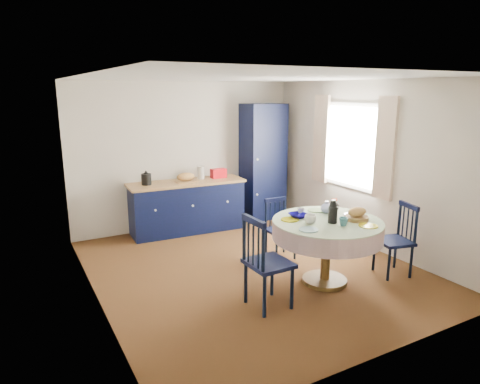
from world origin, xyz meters
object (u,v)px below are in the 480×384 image
at_px(mug_a, 310,219).
at_px(cobalt_bowl, 298,216).
at_px(dining_table, 327,230).
at_px(chair_far, 279,228).
at_px(chair_right, 397,239).
at_px(kitchen_counter, 187,206).
at_px(mug_b, 344,222).
at_px(mug_d, 301,212).
at_px(chair_left, 265,262).
at_px(mug_c, 334,207).
at_px(pantry_cabinet, 263,162).

bearing_deg(mug_a, cobalt_bowl, 86.90).
xyz_separation_m(dining_table, mug_a, (-0.27, 0.01, 0.18)).
relative_size(chair_far, chair_right, 0.90).
distance_m(kitchen_counter, mug_b, 3.08).
relative_size(chair_far, mug_d, 8.82).
relative_size(chair_left, chair_right, 1.12).
height_order(dining_table, chair_left, dining_table).
xyz_separation_m(chair_right, mug_c, (-0.61, 0.52, 0.38)).
bearing_deg(dining_table, mug_d, 112.98).
bearing_deg(mug_c, kitchen_counter, 114.29).
xyz_separation_m(pantry_cabinet, chair_right, (0.15, -3.04, -0.58)).
height_order(chair_left, mug_a, chair_left).
distance_m(chair_right, mug_d, 1.31).
relative_size(chair_right, mug_d, 9.80).
xyz_separation_m(chair_far, mug_d, (-0.12, -0.64, 0.42)).
bearing_deg(dining_table, mug_a, 178.43).
xyz_separation_m(chair_right, mug_b, (-0.94, -0.02, 0.38)).
distance_m(dining_table, mug_c, 0.48).
bearing_deg(pantry_cabinet, mug_c, -101.62).
relative_size(chair_left, cobalt_bowl, 4.72).
distance_m(mug_a, mug_b, 0.38).
bearing_deg(pantry_cabinet, cobalt_bowl, -113.89).
height_order(pantry_cabinet, chair_right, pantry_cabinet).
xyz_separation_m(pantry_cabinet, mug_b, (-0.79, -3.06, -0.20)).
height_order(dining_table, chair_right, dining_table).
relative_size(chair_right, mug_c, 7.79).
height_order(pantry_cabinet, mug_d, pantry_cabinet).
xyz_separation_m(pantry_cabinet, mug_d, (-0.96, -2.46, -0.20)).
bearing_deg(cobalt_bowl, kitchen_counter, 101.46).
distance_m(mug_a, mug_c, 0.67).
xyz_separation_m(chair_right, cobalt_bowl, (-1.21, 0.50, 0.36)).
height_order(mug_c, mug_d, mug_c).
relative_size(chair_left, mug_a, 7.72).
xyz_separation_m(pantry_cabinet, dining_table, (-0.81, -2.81, -0.37)).
bearing_deg(mug_d, chair_left, -148.85).
bearing_deg(mug_a, chair_far, 76.52).
relative_size(mug_a, cobalt_bowl, 0.61).
distance_m(chair_far, mug_b, 1.32).
bearing_deg(kitchen_counter, mug_d, -72.65).
relative_size(pantry_cabinet, mug_a, 15.53).
relative_size(dining_table, chair_left, 1.27).
bearing_deg(mug_b, dining_table, 93.84).
bearing_deg(cobalt_bowl, pantry_cabinet, 67.29).
bearing_deg(chair_right, mug_d, -103.39).
bearing_deg(dining_table, chair_right, -13.72).
height_order(kitchen_counter, chair_right, kitchen_counter).
relative_size(mug_b, mug_d, 1.12).
xyz_separation_m(kitchen_counter, mug_a, (0.48, -2.70, 0.41)).
bearing_deg(mug_a, chair_right, -11.15).
bearing_deg(pantry_cabinet, mug_d, -112.48).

